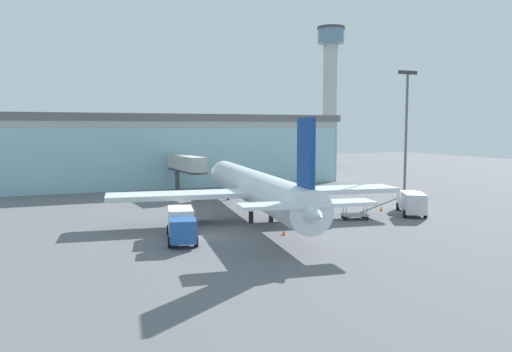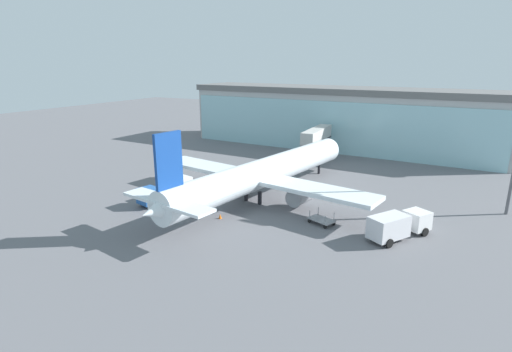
# 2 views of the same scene
# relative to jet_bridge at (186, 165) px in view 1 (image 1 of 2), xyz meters

# --- Properties ---
(ground) EXTENTS (240.00, 240.00, 0.00)m
(ground) POSITION_rel_jet_bridge_xyz_m (-0.16, -27.87, -4.43)
(ground) COLOR slate
(terminal_building) EXTENTS (64.16, 15.45, 12.32)m
(terminal_building) POSITION_rel_jet_bridge_xyz_m (-0.17, 13.42, 1.73)
(terminal_building) COLOR #ACACAC
(terminal_building) RESTS_ON ground
(jet_bridge) EXTENTS (2.80, 11.76, 5.81)m
(jet_bridge) POSITION_rel_jet_bridge_xyz_m (0.00, 0.00, 0.00)
(jet_bridge) COLOR beige
(jet_bridge) RESTS_ON ground
(control_tower) EXTENTS (7.81, 7.81, 38.38)m
(control_tower) POSITION_rel_jet_bridge_xyz_m (57.17, 49.96, 18.42)
(control_tower) COLOR #B7B7B7
(control_tower) RESTS_ON ground
(apron_light_mast) EXTENTS (3.20, 0.40, 18.21)m
(apron_light_mast) POSITION_rel_jet_bridge_xyz_m (28.96, -14.96, 6.41)
(apron_light_mast) COLOR #59595E
(apron_light_mast) RESTS_ON ground
(airplane) EXTENTS (31.83, 38.50, 10.79)m
(airplane) POSITION_rel_jet_bridge_xyz_m (1.13, -23.40, -1.06)
(airplane) COLOR white
(airplane) RESTS_ON ground
(catering_truck) EXTENTS (3.80, 7.61, 2.65)m
(catering_truck) POSITION_rel_jet_bridge_xyz_m (-9.15, -30.03, -2.96)
(catering_truck) COLOR #2659A5
(catering_truck) RESTS_ON ground
(fuel_truck) EXTENTS (5.68, 7.38, 2.65)m
(fuel_truck) POSITION_rel_jet_bridge_xyz_m (18.79, -28.01, -2.96)
(fuel_truck) COLOR silver
(fuel_truck) RESTS_ON ground
(baggage_cart) EXTENTS (3.19, 2.51, 1.50)m
(baggage_cart) POSITION_rel_jet_bridge_xyz_m (10.84, -28.12, -3.93)
(baggage_cart) COLOR gray
(baggage_cart) RESTS_ON ground
(safety_cone_nose) EXTENTS (0.36, 0.36, 0.55)m
(safety_cone_nose) POSITION_rel_jet_bridge_xyz_m (0.13, -32.01, -4.15)
(safety_cone_nose) COLOR orange
(safety_cone_nose) RESTS_ON ground
(safety_cone_wingtip) EXTENTS (0.36, 0.36, 0.55)m
(safety_cone_wingtip) POSITION_rel_jet_bridge_xyz_m (17.16, -24.64, -4.15)
(safety_cone_wingtip) COLOR orange
(safety_cone_wingtip) RESTS_ON ground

